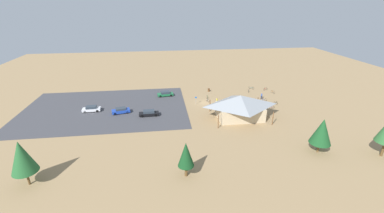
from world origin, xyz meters
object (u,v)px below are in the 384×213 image
(pine_far_west, at_px, (22,157))
(car_black_aisle_side, at_px, (149,113))
(pine_midwest, at_px, (322,131))
(car_white_second_row, at_px, (91,109))
(bike_pavilion, at_px, (240,105))
(bicycle_orange_front_row, at_px, (273,92))
(bicycle_black_mid_cluster, at_px, (276,103))
(bicycle_green_back_row, at_px, (207,97))
(bicycle_silver_lone_east, at_px, (249,91))
(trash_bin, at_px, (209,90))
(bicycle_red_yard_center, at_px, (265,89))
(bicycle_teal_edge_south, at_px, (251,88))
(car_green_front_row, at_px, (165,94))
(visitor_by_pavilion, at_px, (262,96))
(bicycle_yellow_yard_right, at_px, (259,105))
(pine_mideast, at_px, (186,155))
(visitor_near_lot, at_px, (217,101))
(bicycle_blue_near_sign, at_px, (263,100))
(bicycle_purple_yard_front, at_px, (272,108))
(car_blue_back_corner, at_px, (121,111))
(bicycle_white_lone_west, at_px, (208,100))
(lot_sign, at_px, (196,99))

(pine_far_west, xyz_separation_m, car_black_aisle_side, (-17.23, -22.65, -4.12))
(pine_midwest, distance_m, car_white_second_row, 51.51)
(pine_midwest, bearing_deg, bike_pavilion, -59.05)
(bicycle_orange_front_row, distance_m, car_black_aisle_side, 38.09)
(bicycle_black_mid_cluster, bearing_deg, bicycle_green_back_row, -22.08)
(bicycle_silver_lone_east, bearing_deg, pine_far_west, 37.64)
(trash_bin, distance_m, bicycle_red_yard_center, 17.69)
(pine_midwest, bearing_deg, bicycle_teal_edge_south, -90.72)
(bike_pavilion, bearing_deg, car_green_front_row, -45.46)
(bicycle_teal_edge_south, distance_m, visitor_by_pavilion, 8.93)
(bicycle_yellow_yard_right, bearing_deg, bicycle_black_mid_cluster, -170.16)
(pine_mideast, relative_size, car_white_second_row, 1.35)
(pine_mideast, bearing_deg, visitor_near_lot, -111.52)
(pine_mideast, height_order, bicycle_blue_near_sign, pine_mideast)
(car_white_second_row, bearing_deg, bicycle_purple_yard_front, 174.58)
(bicycle_green_back_row, height_order, bicycle_yellow_yard_right, bicycle_yellow_yard_right)
(bike_pavilion, xyz_separation_m, pine_mideast, (14.81, 19.89, 0.72))
(pine_mideast, relative_size, bicycle_teal_edge_south, 4.06)
(car_blue_back_corner, xyz_separation_m, car_black_aisle_side, (-6.86, 2.41, -0.01))
(pine_mideast, bearing_deg, bicycle_green_back_row, -106.16)
(bicycle_orange_front_row, height_order, bicycle_purple_yard_front, bicycle_orange_front_row)
(bicycle_orange_front_row, xyz_separation_m, visitor_near_lot, (18.42, 5.98, 0.50))
(bicycle_orange_front_row, bearing_deg, bicycle_red_yard_center, -72.60)
(bicycle_red_yard_center, bearing_deg, bicycle_blue_near_sign, 64.46)
(bicycle_black_mid_cluster, bearing_deg, visitor_by_pavilion, -64.65)
(car_black_aisle_side, bearing_deg, bike_pavilion, 169.80)
(bike_pavilion, bearing_deg, car_blue_back_corner, -12.51)
(bicycle_orange_front_row, bearing_deg, car_white_second_row, 7.95)
(bicycle_white_lone_west, bearing_deg, bicycle_yellow_yard_right, 157.47)
(bike_pavilion, xyz_separation_m, bicycle_white_lone_west, (5.45, -11.04, -2.77))
(bicycle_red_yard_center, relative_size, bicycle_blue_near_sign, 0.92)
(bicycle_white_lone_west, bearing_deg, visitor_by_pavilion, -179.34)
(car_green_front_row, bearing_deg, car_black_aisle_side, 71.81)
(visitor_by_pavilion, bearing_deg, car_green_front_row, -12.35)
(car_black_aisle_side, bearing_deg, pine_midwest, 147.01)
(lot_sign, bearing_deg, pine_midwest, 125.61)
(lot_sign, distance_m, bicycle_purple_yard_front, 19.67)
(trash_bin, xyz_separation_m, bicycle_blue_near_sign, (-13.30, 10.19, -0.05))
(bicycle_purple_yard_front, bearing_deg, trash_bin, -49.36)
(bicycle_black_mid_cluster, height_order, car_white_second_row, car_white_second_row)
(bicycle_green_back_row, distance_m, car_black_aisle_side, 18.85)
(lot_sign, relative_size, bicycle_blue_near_sign, 1.29)
(bike_pavilion, xyz_separation_m, bicycle_black_mid_cluster, (-12.08, -6.69, -2.75))
(bicycle_green_back_row, relative_size, bicycle_yellow_yard_right, 0.99)
(car_green_front_row, bearing_deg, bicycle_green_back_row, 163.76)
(trash_bin, distance_m, car_blue_back_corner, 27.93)
(pine_midwest, relative_size, bicycle_black_mid_cluster, 4.09)
(pine_mideast, relative_size, pine_midwest, 0.90)
(bicycle_silver_lone_east, xyz_separation_m, bicycle_purple_yard_front, (-1.58, 13.16, -0.01))
(pine_midwest, distance_m, car_blue_back_corner, 44.08)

